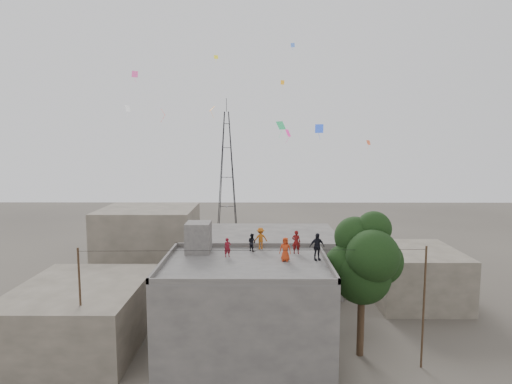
% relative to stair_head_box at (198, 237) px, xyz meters
% --- Properties ---
extents(ground, '(140.00, 140.00, 0.00)m').
position_rel_stair_head_box_xyz_m(ground, '(3.20, -2.60, -7.10)').
color(ground, '#413B35').
rests_on(ground, ground).
extents(main_building, '(10.00, 8.00, 6.10)m').
position_rel_stair_head_box_xyz_m(main_building, '(3.20, -2.60, -4.05)').
color(main_building, '#4F4C49').
rests_on(main_building, ground).
extents(parapet, '(10.00, 8.00, 0.30)m').
position_rel_stair_head_box_xyz_m(parapet, '(3.20, -2.60, -0.85)').
color(parapet, '#4F4C49').
rests_on(parapet, main_building).
extents(stair_head_box, '(1.60, 1.80, 2.00)m').
position_rel_stair_head_box_xyz_m(stair_head_box, '(0.00, 0.00, 0.00)').
color(stair_head_box, '#4F4C49').
rests_on(stair_head_box, main_building).
extents(neighbor_west, '(8.00, 10.00, 4.00)m').
position_rel_stair_head_box_xyz_m(neighbor_west, '(-7.80, -0.60, -5.10)').
color(neighbor_west, '#5A5247').
rests_on(neighbor_west, ground).
extents(neighbor_north, '(12.00, 9.00, 5.00)m').
position_rel_stair_head_box_xyz_m(neighbor_north, '(5.20, 11.40, -4.60)').
color(neighbor_north, '#4F4C49').
rests_on(neighbor_north, ground).
extents(neighbor_northwest, '(9.00, 8.00, 7.00)m').
position_rel_stair_head_box_xyz_m(neighbor_northwest, '(-6.80, 13.40, -3.60)').
color(neighbor_northwest, '#5A5247').
rests_on(neighbor_northwest, ground).
extents(neighbor_east, '(7.00, 8.00, 4.40)m').
position_rel_stair_head_box_xyz_m(neighbor_east, '(17.20, 7.40, -4.90)').
color(neighbor_east, '#5A5247').
rests_on(neighbor_east, ground).
extents(tree, '(4.90, 4.60, 9.10)m').
position_rel_stair_head_box_xyz_m(tree, '(10.57, -2.00, -1.00)').
color(tree, black).
rests_on(tree, ground).
extents(utility_line, '(20.12, 0.62, 7.40)m').
position_rel_stair_head_box_xyz_m(utility_line, '(3.70, -3.85, -3.27)').
color(utility_line, black).
rests_on(utility_line, ground).
extents(transmission_tower, '(2.97, 2.97, 20.01)m').
position_rel_stair_head_box_xyz_m(transmission_tower, '(-0.80, 37.40, 1.97)').
color(transmission_tower, black).
rests_on(transmission_tower, ground).
extents(person_red_adult, '(0.63, 0.49, 1.54)m').
position_rel_stair_head_box_xyz_m(person_red_adult, '(6.46, -0.36, -0.23)').
color(person_red_adult, maroon).
rests_on(person_red_adult, main_building).
extents(person_orange_child, '(0.81, 0.63, 1.48)m').
position_rel_stair_head_box_xyz_m(person_orange_child, '(5.63, -2.17, -0.26)').
color(person_orange_child, '#BA3615').
rests_on(person_orange_child, main_building).
extents(person_dark_child, '(0.74, 0.73, 1.20)m').
position_rel_stair_head_box_xyz_m(person_dark_child, '(3.54, 0.26, -0.40)').
color(person_dark_child, black).
rests_on(person_dark_child, main_building).
extents(person_dark_adult, '(1.08, 0.69, 1.70)m').
position_rel_stair_head_box_xyz_m(person_dark_adult, '(7.60, -1.97, -0.15)').
color(person_dark_adult, black).
rests_on(person_dark_adult, main_building).
extents(person_orange_adult, '(1.06, 0.76, 1.49)m').
position_rel_stair_head_box_xyz_m(person_orange_adult, '(4.13, 0.80, -0.26)').
color(person_orange_adult, '#AA5413').
rests_on(person_orange_adult, main_building).
extents(person_red_child, '(0.52, 0.43, 1.22)m').
position_rel_stair_head_box_xyz_m(person_red_child, '(2.01, -1.23, -0.39)').
color(person_red_child, maroon).
rests_on(person_red_child, main_building).
extents(kites, '(19.44, 18.70, 10.01)m').
position_rel_stair_head_box_xyz_m(kites, '(3.01, 4.48, 8.97)').
color(kites, red).
rests_on(kites, ground).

